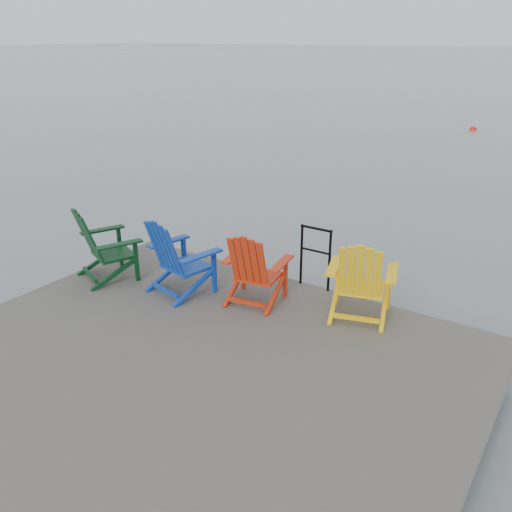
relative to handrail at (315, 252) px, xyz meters
The scene contains 8 objects.
ground 2.67m from the handrail, 95.83° to the right, with size 400.00×400.00×0.00m, color slate.
dock 2.56m from the handrail, 95.83° to the right, with size 6.00×5.00×1.40m.
handrail is the anchor object (origin of this frame).
chair_green 3.06m from the handrail, 152.39° to the right, with size 1.05×1.01×1.08m.
chair_blue 1.91m from the handrail, 141.49° to the right, with size 0.98×0.93×1.08m.
chair_red 0.98m from the handrail, 117.21° to the right, with size 0.89×0.84×1.01m.
chair_yellow 1.01m from the handrail, 28.61° to the right, with size 1.00×0.95×1.07m.
buoy_a 18.87m from the handrail, 96.37° to the left, with size 0.31×0.31×0.31m, color red.
Camera 1 is at (3.41, -3.84, 3.84)m, focal length 38.00 mm.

